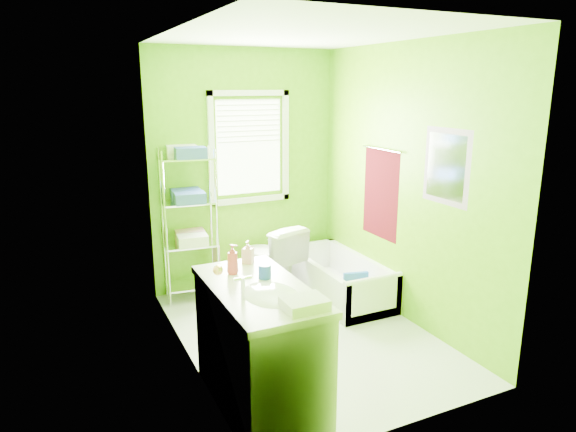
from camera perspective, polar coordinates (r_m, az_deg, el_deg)
name	(u,v)px	position (r m, az deg, el deg)	size (l,w,h in m)	color
ground	(304,334)	(4.82, 1.77, -12.94)	(2.90, 2.90, 0.00)	silver
room_envelope	(305,166)	(4.34, 1.93, 5.55)	(2.14, 2.94, 2.62)	#579907
window	(249,142)	(5.64, -4.30, 8.24)	(0.92, 0.05, 1.22)	white
door	(228,288)	(3.20, -6.64, -7.95)	(0.09, 0.80, 2.00)	white
right_wall_decor	(405,183)	(4.91, 12.84, 3.56)	(0.04, 1.48, 1.17)	#4A080E
bathtub	(340,284)	(5.55, 5.76, -7.58)	(0.64, 1.38, 0.45)	white
toilet	(271,259)	(5.54, -1.94, -4.79)	(0.44, 0.78, 0.79)	white
vanity	(260,343)	(3.67, -3.14, -13.94)	(0.61, 1.18, 1.11)	silver
wire_shelf_unit	(190,208)	(5.36, -10.79, 0.91)	(0.57, 0.46, 1.62)	silver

